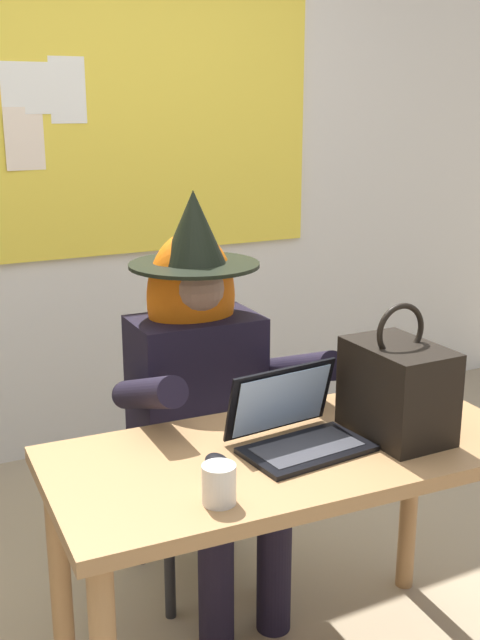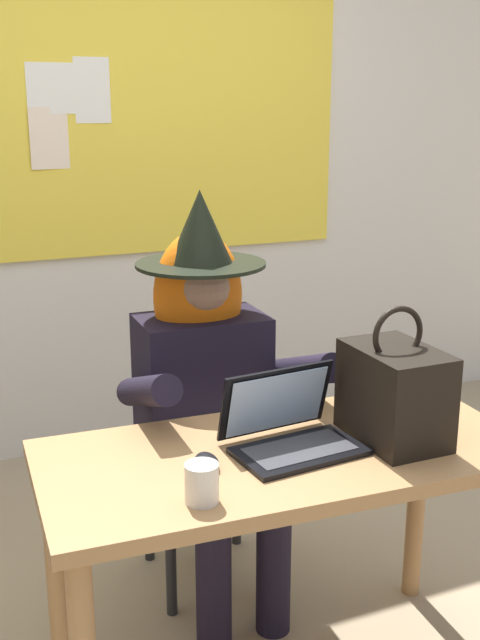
% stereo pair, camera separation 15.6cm
% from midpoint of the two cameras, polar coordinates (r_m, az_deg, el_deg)
% --- Properties ---
extents(wall_back_bulletin, '(5.28, 2.06, 2.91)m').
position_cam_midpoint_polar(wall_back_bulletin, '(3.66, -13.77, 12.53)').
color(wall_back_bulletin, silver).
rests_on(wall_back_bulletin, ground).
extents(desk_main, '(1.33, 0.67, 0.74)m').
position_cam_midpoint_polar(desk_main, '(2.16, 1.62, -11.97)').
color(desk_main, '#A37547').
rests_on(desk_main, ground).
extents(chair_at_desk, '(0.45, 0.45, 0.89)m').
position_cam_midpoint_polar(chair_at_desk, '(2.76, -5.21, -8.81)').
color(chair_at_desk, black).
rests_on(chair_at_desk, ground).
extents(person_costumed, '(0.60, 0.68, 1.37)m').
position_cam_midpoint_polar(person_costumed, '(2.55, -4.48, -4.21)').
color(person_costumed, black).
rests_on(person_costumed, ground).
extents(laptop, '(0.36, 0.28, 0.21)m').
position_cam_midpoint_polar(laptop, '(2.11, 2.03, -8.04)').
color(laptop, black).
rests_on(laptop, desk_main).
extents(computer_mouse, '(0.08, 0.11, 0.03)m').
position_cam_midpoint_polar(computer_mouse, '(2.00, -3.94, -10.45)').
color(computer_mouse, black).
rests_on(computer_mouse, desk_main).
extents(handbag, '(0.20, 0.30, 0.38)m').
position_cam_midpoint_polar(handbag, '(2.18, 9.43, -5.02)').
color(handbag, black).
rests_on(handbag, desk_main).
extents(coffee_mug, '(0.08, 0.08, 0.09)m').
position_cam_midpoint_polar(coffee_mug, '(1.83, -4.05, -11.94)').
color(coffee_mug, silver).
rests_on(coffee_mug, desk_main).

